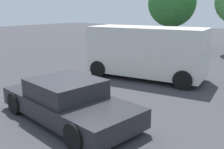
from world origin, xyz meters
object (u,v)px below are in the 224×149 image
Objects in this scene: van_white at (147,51)px; light_post_mid at (166,2)px; sedan_foreground at (68,101)px; pedestrian at (124,44)px.

light_post_mid is at bearing 105.68° from van_white.
sedan_foreground is 2.60× the size of pedestrian.
light_post_mid is (-5.91, 13.82, 2.50)m from van_white.
sedan_foreground is at bearing -71.30° from light_post_mid.
sedan_foreground is 0.85× the size of light_post_mid.
pedestrian is (-2.96, 2.55, -0.18)m from van_white.
van_white reaches higher than pedestrian.
van_white is 3.91m from pedestrian.
light_post_mid is (-6.47, 19.11, 3.19)m from sedan_foreground.
van_white is at bearing -66.84° from light_post_mid.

